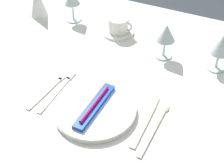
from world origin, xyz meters
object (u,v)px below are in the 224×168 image
object	(u,v)px
dinner_plate	(95,109)
napkin_folded	(37,1)
fork_outer	(59,90)
spoon_soup	(157,123)
fork_inner	(50,88)
coffee_cup_left	(119,25)
dinner_knife	(145,123)
toothbrush_package	(95,105)
wine_glass_far	(166,35)
wine_glass_left	(222,46)

from	to	relation	value
dinner_plate	napkin_folded	size ratio (longest dim) A/B	1.79
fork_outer	napkin_folded	size ratio (longest dim) A/B	1.52
spoon_soup	fork_inner	bearing A→B (deg)	-177.38
fork_inner	dinner_plate	bearing A→B (deg)	-7.11
dinner_plate	fork_outer	xyz separation A→B (m)	(-0.16, 0.03, -0.01)
coffee_cup_left	dinner_plate	bearing A→B (deg)	-73.47
dinner_plate	dinner_knife	bearing A→B (deg)	8.71
fork_outer	dinner_knife	bearing A→B (deg)	-1.47
toothbrush_package	coffee_cup_left	size ratio (longest dim) A/B	1.95
dinner_plate	coffee_cup_left	distance (m)	0.47
dinner_knife	spoon_soup	world-z (taller)	spoon_soup
dinner_plate	fork_inner	xyz separation A→B (m)	(-0.19, 0.02, -0.01)
fork_outer	coffee_cup_left	xyz separation A→B (m)	(0.02, 0.42, 0.04)
dinner_knife	wine_glass_far	size ratio (longest dim) A/B	1.62
wine_glass_left	napkin_folded	distance (m)	0.82
dinner_plate	spoon_soup	bearing A→B (deg)	11.96
spoon_soup	coffee_cup_left	distance (m)	0.52
dinner_plate	fork_inner	bearing A→B (deg)	172.89
toothbrush_package	napkin_folded	distance (m)	0.68
toothbrush_package	wine_glass_left	bearing A→B (deg)	53.43
fork_inner	spoon_soup	distance (m)	0.38
fork_outer	wine_glass_left	world-z (taller)	wine_glass_left
wine_glass_left	spoon_soup	bearing A→B (deg)	-105.64
spoon_soup	coffee_cup_left	bearing A→B (deg)	128.52
fork_outer	coffee_cup_left	bearing A→B (deg)	86.73
dinner_knife	fork_outer	bearing A→B (deg)	178.53
dinner_knife	spoon_soup	bearing A→B (deg)	26.22
dinner_knife	coffee_cup_left	bearing A→B (deg)	124.51
dinner_knife	napkin_folded	xyz separation A→B (m)	(-0.69, 0.40, 0.07)
fork_inner	dinner_knife	world-z (taller)	same
toothbrush_package	fork_inner	distance (m)	0.19
fork_outer	dinner_plate	bearing A→B (deg)	-11.66
dinner_plate	dinner_knife	xyz separation A→B (m)	(0.16, 0.02, -0.01)
wine_glass_left	coffee_cup_left	bearing A→B (deg)	172.15
toothbrush_package	napkin_folded	size ratio (longest dim) A/B	1.45
napkin_folded	coffee_cup_left	bearing A→B (deg)	3.70
fork_outer	wine_glass_far	xyz separation A→B (m)	(0.25, 0.34, 0.09)
dinner_plate	wine_glass_far	world-z (taller)	wine_glass_far
fork_inner	toothbrush_package	bearing A→B (deg)	-7.11
wine_glass_far	fork_inner	bearing A→B (deg)	-128.52
dinner_knife	napkin_folded	world-z (taller)	napkin_folded
dinner_knife	toothbrush_package	bearing A→B (deg)	-171.29
wine_glass_left	napkin_folded	xyz separation A→B (m)	(-0.82, 0.03, -0.03)
coffee_cup_left	wine_glass_far	xyz separation A→B (m)	(0.23, -0.07, 0.06)
coffee_cup_left	wine_glass_far	size ratio (longest dim) A/B	0.79
fork_outer	napkin_folded	distance (m)	0.54
fork_outer	spoon_soup	distance (m)	0.35
toothbrush_package	fork_outer	distance (m)	0.16
fork_inner	napkin_folded	bearing A→B (deg)	130.37
fork_inner	wine_glass_left	distance (m)	0.61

